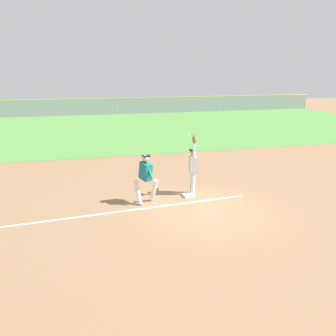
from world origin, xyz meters
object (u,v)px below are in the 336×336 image
(parked_car_red, at_px, (158,103))
(baseball, at_px, (188,135))
(first_base, at_px, (188,195))
(parked_car_white, at_px, (200,102))
(parked_car_black, at_px, (34,106))
(fielder, at_px, (193,165))
(runner, at_px, (146,175))
(parked_car_green, at_px, (122,104))
(parked_car_blue, at_px, (75,105))

(parked_car_red, bearing_deg, baseball, -98.49)
(first_base, bearing_deg, parked_car_white, 69.55)
(parked_car_black, bearing_deg, fielder, -73.13)
(runner, distance_m, parked_car_red, 30.87)
(runner, height_order, parked_car_black, runner)
(first_base, distance_m, parked_car_green, 30.14)
(first_base, height_order, parked_car_green, parked_car_green)
(baseball, bearing_deg, parked_car_green, 87.43)
(first_base, xyz_separation_m, parked_car_blue, (-4.02, 29.74, 0.63))
(baseball, xyz_separation_m, parked_car_white, (11.07, 29.50, -1.53))
(parked_car_white, bearing_deg, first_base, -110.47)
(parked_car_black, height_order, parked_car_white, same)
(parked_car_black, relative_size, parked_car_blue, 0.96)
(first_base, height_order, parked_car_black, parked_car_black)
(first_base, relative_size, fielder, 0.17)
(first_base, distance_m, parked_car_blue, 30.01)
(baseball, bearing_deg, parked_car_red, 79.07)
(baseball, relative_size, parked_car_white, 0.02)
(baseball, distance_m, parked_car_red, 29.82)
(baseball, distance_m, parked_car_green, 29.66)
(first_base, relative_size, parked_car_white, 0.09)
(runner, xyz_separation_m, baseball, (1.74, 0.73, 1.21))
(parked_car_blue, relative_size, parked_car_green, 1.01)
(fielder, bearing_deg, parked_car_red, -88.90)
(parked_car_blue, distance_m, parked_car_green, 5.48)
(parked_car_blue, bearing_deg, runner, -78.85)
(fielder, relative_size, baseball, 30.81)
(parked_car_black, height_order, parked_car_blue, same)
(parked_car_red, distance_m, parked_car_white, 5.43)
(parked_car_black, relative_size, parked_car_red, 0.99)
(first_base, height_order, parked_car_white, parked_car_white)
(baseball, height_order, parked_car_green, baseball)
(runner, distance_m, parked_car_white, 32.84)
(parked_car_red, relative_size, parked_car_white, 1.02)
(runner, relative_size, parked_car_red, 0.38)
(parked_car_green, bearing_deg, parked_car_blue, 179.06)
(runner, xyz_separation_m, parked_car_blue, (-2.40, 29.96, -0.32))
(fielder, xyz_separation_m, runner, (-1.86, -0.45, -0.12))
(fielder, relative_size, parked_car_black, 0.52)
(fielder, distance_m, parked_car_blue, 29.82)
(parked_car_green, distance_m, parked_car_red, 4.33)
(parked_car_black, height_order, parked_car_red, same)
(parked_car_white, bearing_deg, baseball, -110.59)
(parked_car_green, relative_size, parked_car_white, 1.03)
(first_base, relative_size, parked_car_red, 0.08)
(parked_car_black, bearing_deg, parked_car_red, -0.96)
(baseball, height_order, parked_car_red, baseball)
(parked_car_green, distance_m, parked_car_white, 9.74)
(baseball, height_order, parked_car_white, baseball)
(runner, bearing_deg, parked_car_red, 53.50)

